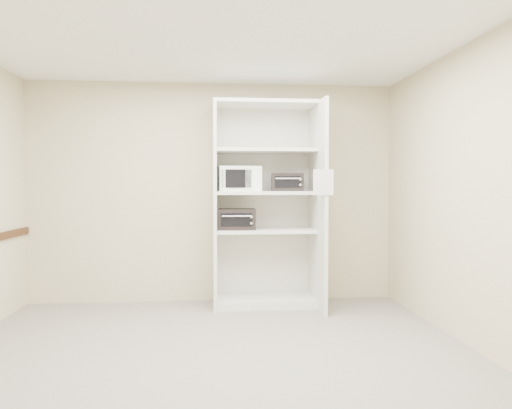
{
  "coord_description": "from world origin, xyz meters",
  "views": [
    {
      "loc": [
        -0.04,
        -4.21,
        1.42
      ],
      "look_at": [
        0.49,
        1.44,
        1.22
      ],
      "focal_mm": 35.0,
      "sensor_mm": 36.0,
      "label": 1
    }
  ],
  "objects": [
    {
      "name": "toaster_oven_lower",
      "position": [
        0.27,
        1.64,
        1.04
      ],
      "size": [
        0.45,
        0.34,
        0.24
      ],
      "primitive_type": "cube",
      "rotation": [
        0.0,
        0.0,
        -0.03
      ],
      "color": "black",
      "rests_on": "shelving_unit"
    },
    {
      "name": "paper_sign",
      "position": [
        1.18,
        1.07,
        1.47
      ],
      "size": [
        0.21,
        0.03,
        0.27
      ],
      "primitive_type": "cube",
      "rotation": [
        0.0,
        0.0,
        -0.1
      ],
      "color": "white",
      "rests_on": "shelving_unit"
    },
    {
      "name": "microwave",
      "position": [
        0.31,
        1.72,
        1.52
      ],
      "size": [
        0.52,
        0.41,
        0.29
      ],
      "primitive_type": "cube",
      "rotation": [
        0.0,
        0.0,
        0.07
      ],
      "color": "white",
      "rests_on": "shelving_unit"
    },
    {
      "name": "ceiling",
      "position": [
        0.0,
        0.0,
        2.7
      ],
      "size": [
        4.5,
        4.0,
        0.01
      ],
      "primitive_type": "cube",
      "color": "white"
    },
    {
      "name": "toaster_oven_upper",
      "position": [
        0.88,
        1.69,
        1.48
      ],
      "size": [
        0.4,
        0.32,
        0.22
      ],
      "primitive_type": "cube",
      "rotation": [
        0.0,
        0.0,
        -0.1
      ],
      "color": "black",
      "rests_on": "shelving_unit"
    },
    {
      "name": "wall_front",
      "position": [
        0.0,
        -2.0,
        1.35
      ],
      "size": [
        4.5,
        0.02,
        2.7
      ],
      "primitive_type": "cube",
      "color": "#C1B091",
      "rests_on": "ground"
    },
    {
      "name": "shelving_unit",
      "position": [
        0.67,
        1.7,
        1.13
      ],
      "size": [
        1.24,
        0.92,
        2.42
      ],
      "color": "silver",
      "rests_on": "floor"
    },
    {
      "name": "wall_back",
      "position": [
        0.0,
        2.0,
        1.35
      ],
      "size": [
        4.5,
        0.02,
        2.7
      ],
      "primitive_type": "cube",
      "color": "#C1B091",
      "rests_on": "ground"
    },
    {
      "name": "floor",
      "position": [
        0.0,
        0.0,
        0.0
      ],
      "size": [
        4.5,
        4.0,
        0.01
      ],
      "primitive_type": "cube",
      "color": "slate",
      "rests_on": "ground"
    },
    {
      "name": "wall_right",
      "position": [
        2.25,
        0.0,
        1.35
      ],
      "size": [
        0.02,
        4.0,
        2.7
      ],
      "primitive_type": "cube",
      "color": "#C1B091",
      "rests_on": "ground"
    }
  ]
}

